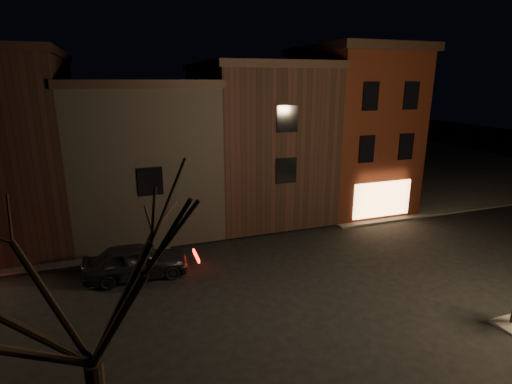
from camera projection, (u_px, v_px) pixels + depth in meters
ground at (303, 282)px, 17.43m from camera, size 120.00×120.00×0.00m
sidewalk_far_right at (391, 163)px, 42.01m from camera, size 30.00×30.00×0.12m
corner_building at (350, 127)px, 27.15m from camera, size 6.50×8.50×10.50m
row_building_a at (255, 138)px, 26.13m from camera, size 7.30×10.30×9.40m
row_building_b at (142, 152)px, 23.92m from camera, size 7.80×10.30×8.40m
row_building_c at (1, 146)px, 21.38m from camera, size 7.30×10.30×9.90m
bare_tree_left at (79, 260)px, 7.03m from camera, size 5.60×5.60×7.50m
parked_car_a at (136, 261)px, 17.68m from camera, size 4.52×1.88×1.53m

